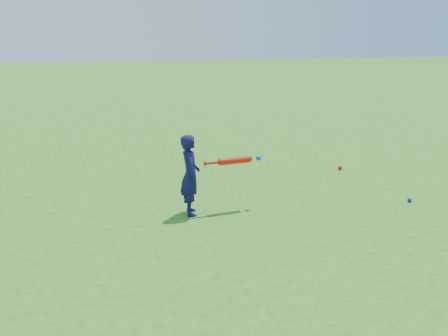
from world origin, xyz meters
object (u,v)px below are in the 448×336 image
(ground_ball_red, at_px, (340,168))
(bat_swing, at_px, (237,160))
(ground_ball_blue, at_px, (410,200))
(child, at_px, (190,175))

(ground_ball_red, bearing_deg, bat_swing, -148.25)
(ground_ball_red, height_order, ground_ball_blue, ground_ball_red)
(ground_ball_blue, xyz_separation_m, bat_swing, (-2.58, 0.40, 0.68))
(child, bearing_deg, ground_ball_red, -59.40)
(child, distance_m, bat_swing, 0.69)
(child, xyz_separation_m, ground_ball_blue, (3.25, -0.37, -0.53))
(child, relative_size, ground_ball_blue, 17.00)
(ground_ball_blue, height_order, bat_swing, bat_swing)
(child, distance_m, ground_ball_blue, 3.31)
(child, height_order, ground_ball_red, child)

